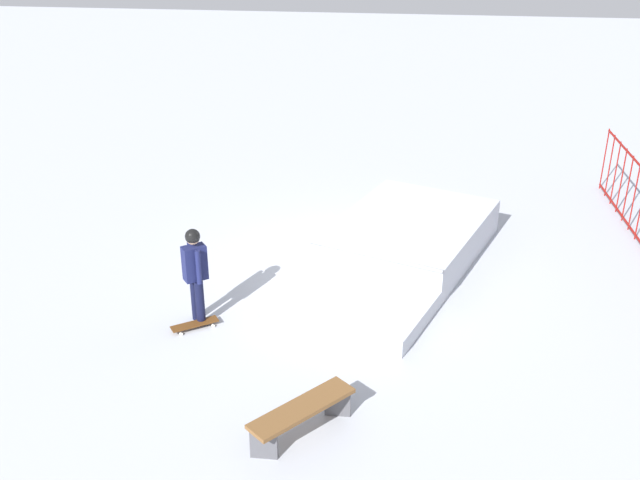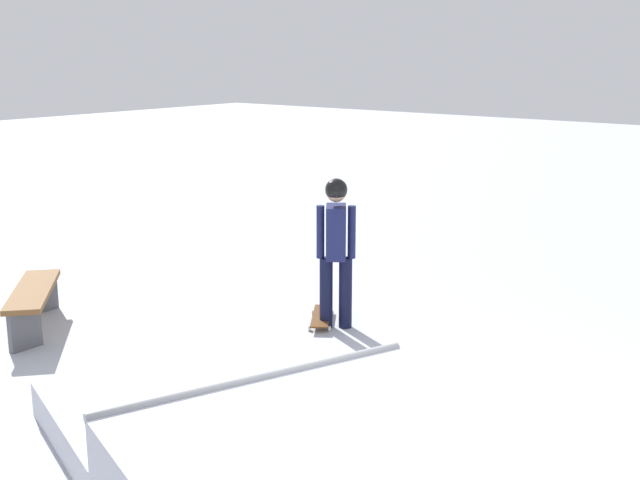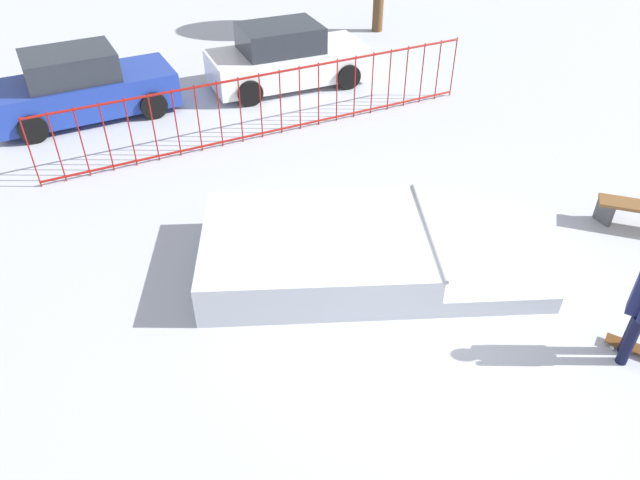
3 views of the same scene
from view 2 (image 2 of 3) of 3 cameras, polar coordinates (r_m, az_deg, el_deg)
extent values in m
plane|color=#B2B7C1|center=(6.54, 3.78, -15.17)|extent=(60.00, 60.00, 0.00)
cube|color=silver|center=(7.15, -7.67, -11.32)|extent=(2.61, 3.07, 0.30)
cylinder|color=gray|center=(6.18, -4.42, -9.76)|extent=(1.00, 2.46, 0.08)
cylinder|color=black|center=(9.22, 1.80, -3.74)|extent=(0.15, 0.15, 0.82)
cylinder|color=black|center=(9.22, 0.43, -3.74)|extent=(0.15, 0.15, 0.82)
cube|color=#191E4C|center=(9.03, 1.14, 0.57)|extent=(0.40, 0.44, 0.60)
cylinder|color=#191E4C|center=(9.04, 2.25, 0.56)|extent=(0.09, 0.09, 0.60)
cylinder|color=#191E4C|center=(9.04, 0.03, 0.57)|extent=(0.09, 0.09, 0.60)
sphere|color=tan|center=(8.95, 1.15, 3.38)|extent=(0.22, 0.22, 0.22)
sphere|color=black|center=(8.94, 1.15, 3.57)|extent=(0.25, 0.25, 0.25)
cube|color=#593314|center=(9.46, 0.08, -5.38)|extent=(0.61, 0.78, 0.02)
cylinder|color=silver|center=(9.21, 0.68, -6.27)|extent=(0.06, 0.06, 0.06)
cylinder|color=silver|center=(9.22, -0.75, -6.24)|extent=(0.06, 0.06, 0.06)
cylinder|color=silver|center=(9.73, 0.87, -5.16)|extent=(0.06, 0.06, 0.06)
cylinder|color=silver|center=(9.75, -0.49, -5.13)|extent=(0.06, 0.06, 0.06)
cube|color=brown|center=(9.71, -19.59, -3.39)|extent=(1.46, 1.37, 0.06)
cube|color=#4C4C51|center=(10.40, -18.94, -3.64)|extent=(0.08, 0.36, 0.42)
cube|color=#4C4C51|center=(9.17, -20.09, -5.98)|extent=(0.08, 0.36, 0.42)
camera|label=1|loc=(16.83, -41.85, 23.06)|focal=42.60mm
camera|label=3|loc=(10.96, 46.22, 26.11)|focal=33.35mm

